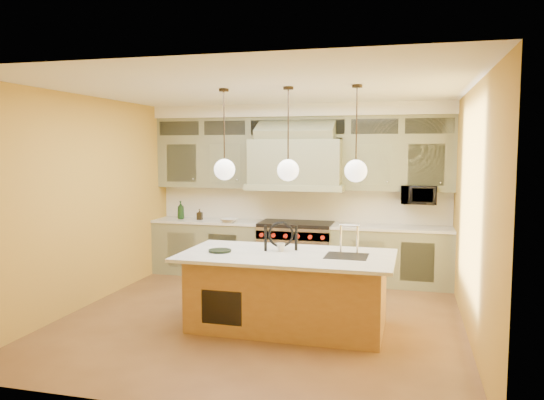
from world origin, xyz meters
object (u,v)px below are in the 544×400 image
(counter_stool, at_px, (283,268))
(microwave, at_px, (419,195))
(range, at_px, (296,250))
(kitchen_island, at_px, (288,289))

(counter_stool, xyz_separation_m, microwave, (1.61, 2.52, 0.71))
(range, relative_size, kitchen_island, 0.47)
(range, height_order, kitchen_island, kitchen_island)
(range, distance_m, counter_stool, 2.45)
(range, xyz_separation_m, counter_stool, (0.34, -2.41, 0.25))
(kitchen_island, bearing_deg, range, 100.29)
(kitchen_island, relative_size, counter_stool, 1.99)
(kitchen_island, xyz_separation_m, microwave, (1.54, 2.50, 0.98))
(counter_stool, distance_m, microwave, 3.07)
(range, relative_size, counter_stool, 0.94)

